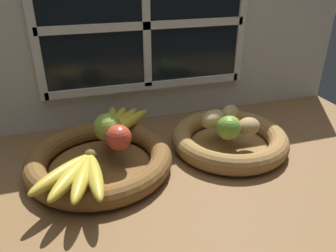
{
  "coord_description": "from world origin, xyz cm",
  "views": [
    {
      "loc": [
        -23.62,
        -70.88,
        48.26
      ],
      "look_at": [
        -1.04,
        2.12,
        9.6
      ],
      "focal_mm": 34.93,
      "sensor_mm": 36.0,
      "label": 1
    }
  ],
  "objects_px": {
    "banana_bunch_front": "(78,175)",
    "potato_oblong": "(213,119)",
    "fruit_bowl_left": "(100,160)",
    "apple_red_right": "(119,138)",
    "banana_bunch_back": "(120,122)",
    "fruit_bowl_right": "(229,139)",
    "lime_near": "(229,128)",
    "potato_large": "(231,123)",
    "apple_green_back": "(108,127)",
    "potato_back": "(230,114)",
    "potato_small": "(249,126)"
  },
  "relations": [
    {
      "from": "apple_red_right",
      "to": "banana_bunch_back",
      "type": "distance_m",
      "value": 0.13
    },
    {
      "from": "potato_back",
      "to": "potato_oblong",
      "type": "xyz_separation_m",
      "value": [
        -0.06,
        -0.02,
        -0.0
      ]
    },
    {
      "from": "lime_near",
      "to": "apple_green_back",
      "type": "bearing_deg",
      "value": 163.8
    },
    {
      "from": "banana_bunch_back",
      "to": "lime_near",
      "type": "relative_size",
      "value": 3.03
    },
    {
      "from": "apple_green_back",
      "to": "banana_bunch_back",
      "type": "distance_m",
      "value": 0.08
    },
    {
      "from": "lime_near",
      "to": "potato_small",
      "type": "bearing_deg",
      "value": 6.67
    },
    {
      "from": "fruit_bowl_right",
      "to": "apple_red_right",
      "type": "xyz_separation_m",
      "value": [
        -0.32,
        -0.01,
        0.06
      ]
    },
    {
      "from": "potato_large",
      "to": "potato_oblong",
      "type": "bearing_deg",
      "value": 142.13
    },
    {
      "from": "apple_green_back",
      "to": "lime_near",
      "type": "xyz_separation_m",
      "value": [
        0.31,
        -0.09,
        -0.0
      ]
    },
    {
      "from": "banana_bunch_back",
      "to": "potato_back",
      "type": "bearing_deg",
      "value": -11.88
    },
    {
      "from": "apple_red_right",
      "to": "potato_oblong",
      "type": "height_order",
      "value": "apple_red_right"
    },
    {
      "from": "potato_oblong",
      "to": "apple_red_right",
      "type": "bearing_deg",
      "value": -171.19
    },
    {
      "from": "fruit_bowl_right",
      "to": "potato_back",
      "type": "height_order",
      "value": "potato_back"
    },
    {
      "from": "apple_green_back",
      "to": "lime_near",
      "type": "bearing_deg",
      "value": -16.2
    },
    {
      "from": "potato_back",
      "to": "potato_small",
      "type": "bearing_deg",
      "value": -81.03
    },
    {
      "from": "fruit_bowl_right",
      "to": "potato_oblong",
      "type": "bearing_deg",
      "value": 142.13
    },
    {
      "from": "fruit_bowl_right",
      "to": "lime_near",
      "type": "bearing_deg",
      "value": -123.69
    },
    {
      "from": "potato_small",
      "to": "potato_large",
      "type": "relative_size",
      "value": 1.04
    },
    {
      "from": "potato_oblong",
      "to": "lime_near",
      "type": "relative_size",
      "value": 1.28
    },
    {
      "from": "fruit_bowl_left",
      "to": "potato_small",
      "type": "distance_m",
      "value": 0.41
    },
    {
      "from": "banana_bunch_front",
      "to": "potato_oblong",
      "type": "distance_m",
      "value": 0.41
    },
    {
      "from": "fruit_bowl_right",
      "to": "apple_green_back",
      "type": "xyz_separation_m",
      "value": [
        -0.34,
        0.05,
        0.07
      ]
    },
    {
      "from": "fruit_bowl_right",
      "to": "fruit_bowl_left",
      "type": "bearing_deg",
      "value": -180.0
    },
    {
      "from": "potato_back",
      "to": "potato_large",
      "type": "height_order",
      "value": "potato_back"
    },
    {
      "from": "banana_bunch_front",
      "to": "potato_oblong",
      "type": "xyz_separation_m",
      "value": [
        0.38,
        0.15,
        0.01
      ]
    },
    {
      "from": "banana_bunch_front",
      "to": "potato_large",
      "type": "height_order",
      "value": "potato_large"
    },
    {
      "from": "fruit_bowl_left",
      "to": "potato_oblong",
      "type": "xyz_separation_m",
      "value": [
        0.33,
        0.03,
        0.06
      ]
    },
    {
      "from": "potato_small",
      "to": "potato_large",
      "type": "distance_m",
      "value": 0.05
    },
    {
      "from": "banana_bunch_front",
      "to": "lime_near",
      "type": "bearing_deg",
      "value": 11.15
    },
    {
      "from": "apple_red_right",
      "to": "apple_green_back",
      "type": "bearing_deg",
      "value": 108.73
    },
    {
      "from": "apple_red_right",
      "to": "banana_bunch_back",
      "type": "xyz_separation_m",
      "value": [
        0.02,
        0.13,
        -0.02
      ]
    },
    {
      "from": "potato_oblong",
      "to": "banana_bunch_front",
      "type": "bearing_deg",
      "value": -158.3
    },
    {
      "from": "lime_near",
      "to": "fruit_bowl_right",
      "type": "bearing_deg",
      "value": 56.31
    },
    {
      "from": "potato_back",
      "to": "potato_large",
      "type": "xyz_separation_m",
      "value": [
        -0.02,
        -0.05,
        -0.01
      ]
    },
    {
      "from": "fruit_bowl_right",
      "to": "potato_back",
      "type": "bearing_deg",
      "value": 65.56
    },
    {
      "from": "potato_back",
      "to": "fruit_bowl_right",
      "type": "bearing_deg",
      "value": -114.44
    },
    {
      "from": "apple_red_right",
      "to": "lime_near",
      "type": "bearing_deg",
      "value": -6.36
    },
    {
      "from": "banana_bunch_back",
      "to": "lime_near",
      "type": "height_order",
      "value": "lime_near"
    },
    {
      "from": "potato_back",
      "to": "lime_near",
      "type": "xyz_separation_m",
      "value": [
        -0.05,
        -0.09,
        0.01
      ]
    },
    {
      "from": "banana_bunch_front",
      "to": "potato_large",
      "type": "xyz_separation_m",
      "value": [
        0.42,
        0.12,
        0.0
      ]
    },
    {
      "from": "potato_back",
      "to": "banana_bunch_front",
      "type": "bearing_deg",
      "value": -159.08
    },
    {
      "from": "apple_green_back",
      "to": "fruit_bowl_left",
      "type": "bearing_deg",
      "value": -124.8
    },
    {
      "from": "fruit_bowl_right",
      "to": "potato_large",
      "type": "height_order",
      "value": "potato_large"
    },
    {
      "from": "banana_bunch_back",
      "to": "potato_large",
      "type": "height_order",
      "value": "potato_large"
    },
    {
      "from": "fruit_bowl_left",
      "to": "banana_bunch_front",
      "type": "bearing_deg",
      "value": -114.86
    },
    {
      "from": "banana_bunch_back",
      "to": "potato_large",
      "type": "bearing_deg",
      "value": -21.54
    },
    {
      "from": "apple_red_right",
      "to": "potato_oblong",
      "type": "relative_size",
      "value": 0.79
    },
    {
      "from": "apple_red_right",
      "to": "banana_bunch_back",
      "type": "relative_size",
      "value": 0.33
    },
    {
      "from": "potato_large",
      "to": "banana_bunch_front",
      "type": "bearing_deg",
      "value": -164.04
    },
    {
      "from": "lime_near",
      "to": "fruit_bowl_left",
      "type": "bearing_deg",
      "value": 172.69
    }
  ]
}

